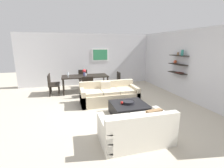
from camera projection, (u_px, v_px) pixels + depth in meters
name	position (u px, v px, depth m)	size (l,w,h in m)	color
ground_plane	(113.00, 106.00, 5.87)	(18.00, 18.00, 0.00)	#BCB29E
back_wall_unit	(101.00, 59.00, 8.94)	(8.40, 0.09, 2.70)	silver
right_wall_shelf_unit	(178.00, 64.00, 6.90)	(0.34, 8.20, 2.70)	silver
sofa_beige	(109.00, 95.00, 6.10)	(2.11, 0.90, 0.78)	beige
loveseat_white	(136.00, 130.00, 3.63)	(1.56, 0.90, 0.78)	silver
coffee_table	(129.00, 109.00, 5.03)	(1.05, 1.02, 0.38)	black
decorative_bowl	(128.00, 102.00, 5.00)	(0.37, 0.37, 0.08)	black
apple_on_coffee_table	(122.00, 103.00, 4.93)	(0.09, 0.09, 0.09)	red
dining_table	(85.00, 77.00, 7.48)	(2.05, 0.91, 0.75)	black
dining_chair_left_near	(52.00, 84.00, 6.96)	(0.44, 0.44, 0.88)	black
dining_chair_head	(83.00, 77.00, 8.33)	(0.44, 0.44, 0.88)	black
dining_chair_right_near	(116.00, 80.00, 7.70)	(0.44, 0.44, 0.88)	black
dining_chair_foot	(87.00, 85.00, 6.71)	(0.44, 0.44, 0.88)	black
dining_chair_left_far	(52.00, 82.00, 7.34)	(0.44, 0.44, 0.88)	black
wine_glass_left_far	(68.00, 73.00, 7.35)	(0.08, 0.08, 0.17)	silver
wine_glass_head	(84.00, 72.00, 7.80)	(0.06, 0.06, 0.18)	silver
wine_glass_left_near	(68.00, 75.00, 7.14)	(0.08, 0.08, 0.15)	silver
wine_glass_foot	(86.00, 74.00, 7.06)	(0.07, 0.07, 0.18)	silver
centerpiece_vase	(84.00, 72.00, 7.45)	(0.16, 0.16, 0.30)	#4C518C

